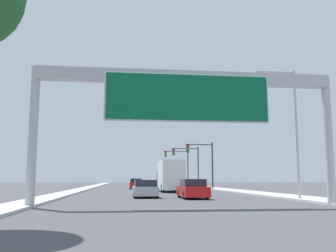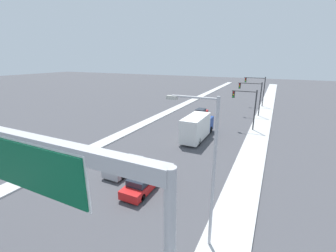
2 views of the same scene
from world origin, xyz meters
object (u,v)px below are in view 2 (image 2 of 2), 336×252
(car_far_center, at_px, (143,183))
(traffic_light_far_intersection, at_px, (258,87))
(sign_gantry, at_px, (24,162))
(car_mid_right, at_px, (201,113))
(truck_box_primary, at_px, (197,127))
(car_mid_left, at_px, (124,166))
(traffic_light_mid_block, at_px, (253,93))
(traffic_light_near_intersection, at_px, (248,103))
(street_lamp_right, at_px, (208,164))

(car_far_center, bearing_deg, traffic_light_far_intersection, 82.72)
(sign_gantry, relative_size, traffic_light_far_intersection, 2.44)
(car_mid_right, bearing_deg, traffic_light_far_intersection, 59.19)
(truck_box_primary, bearing_deg, car_mid_right, 105.62)
(car_far_center, relative_size, car_mid_right, 1.02)
(sign_gantry, relative_size, car_mid_left, 3.71)
(car_mid_right, xyz_separation_m, traffic_light_mid_block, (8.89, 4.82, 3.75))
(car_far_center, relative_size, truck_box_primary, 0.54)
(truck_box_primary, height_order, traffic_light_near_intersection, traffic_light_near_intersection)
(traffic_light_mid_block, bearing_deg, sign_gantry, -100.09)
(traffic_light_near_intersection, bearing_deg, traffic_light_far_intersection, 90.75)
(traffic_light_mid_block, bearing_deg, car_mid_right, -151.52)
(car_far_center, height_order, traffic_light_near_intersection, traffic_light_near_intersection)
(sign_gantry, relative_size, traffic_light_mid_block, 2.54)
(truck_box_primary, xyz_separation_m, traffic_light_near_intersection, (5.60, 7.34, 2.50))
(sign_gantry, xyz_separation_m, traffic_light_far_intersection, (7.09, 50.12, -1.31))
(street_lamp_right, bearing_deg, traffic_light_near_intersection, 92.02)
(sign_gantry, relative_size, traffic_light_near_intersection, 2.64)
(sign_gantry, distance_m, traffic_light_far_intersection, 50.63)
(traffic_light_mid_block, relative_size, street_lamp_right, 0.72)
(traffic_light_near_intersection, height_order, traffic_light_mid_block, traffic_light_mid_block)
(traffic_light_far_intersection, bearing_deg, car_mid_left, -102.51)
(sign_gantry, height_order, traffic_light_near_intersection, sign_gantry)
(sign_gantry, bearing_deg, street_lamp_right, 30.73)
(traffic_light_near_intersection, distance_m, traffic_light_mid_block, 10.00)
(truck_box_primary, distance_m, street_lamp_right, 19.37)
(car_mid_left, relative_size, traffic_light_mid_block, 0.69)
(car_mid_left, bearing_deg, truck_box_primary, 74.34)
(car_far_center, xyz_separation_m, traffic_light_far_intersection, (5.34, 41.82, 3.96))
(car_far_center, bearing_deg, street_lamp_right, -27.64)
(truck_box_primary, bearing_deg, traffic_light_near_intersection, 52.67)
(traffic_light_near_intersection, xyz_separation_m, traffic_light_mid_block, (-0.21, 10.00, 0.20))
(truck_box_primary, height_order, traffic_light_far_intersection, traffic_light_far_intersection)
(traffic_light_near_intersection, height_order, traffic_light_far_intersection, traffic_light_far_intersection)
(truck_box_primary, bearing_deg, car_far_center, -90.00)
(traffic_light_far_intersection, distance_m, street_lamp_right, 45.24)
(sign_gantry, relative_size, car_mid_right, 3.67)
(street_lamp_right, bearing_deg, traffic_light_mid_block, 91.79)
(sign_gantry, xyz_separation_m, street_lamp_right, (8.24, 4.90, -0.51))
(car_far_center, relative_size, car_mid_left, 1.03)
(traffic_light_far_intersection, bearing_deg, traffic_light_mid_block, -89.72)
(car_mid_right, bearing_deg, traffic_light_near_intersection, -29.64)
(car_mid_left, bearing_deg, traffic_light_far_intersection, 77.49)
(car_mid_right, bearing_deg, sign_gantry, -87.16)
(traffic_light_near_intersection, bearing_deg, car_mid_left, -114.65)
(car_far_center, distance_m, traffic_light_mid_block, 32.49)
(traffic_light_near_intersection, distance_m, traffic_light_far_intersection, 20.01)
(car_mid_left, xyz_separation_m, traffic_light_mid_block, (8.89, 29.83, 3.79))
(traffic_light_far_intersection, xyz_separation_m, street_lamp_right, (1.15, -45.22, 0.79))
(traffic_light_near_intersection, xyz_separation_m, traffic_light_far_intersection, (-0.26, 20.00, 0.40))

